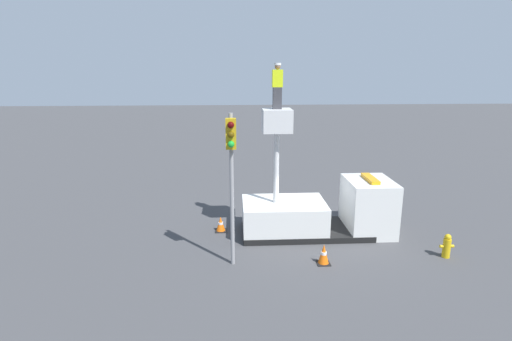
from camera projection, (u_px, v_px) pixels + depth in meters
ground_plane at (305, 232)px, 17.00m from camera, size 120.00×120.00×0.00m
bucket_truck at (319, 210)px, 16.78m from camera, size 6.27×2.42×5.24m
worker at (277, 86)px, 15.40m from camera, size 0.40×0.26×1.75m
traffic_light_pole at (231, 161)px, 13.21m from camera, size 0.34×0.57×5.39m
fire_hydrant at (447, 246)px, 14.68m from camera, size 0.52×0.28×0.91m
traffic_cone_rear at (221, 224)px, 17.08m from camera, size 0.48×0.48×0.65m
traffic_cone_curbside at (324, 254)px, 14.22m from camera, size 0.47×0.47×0.74m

